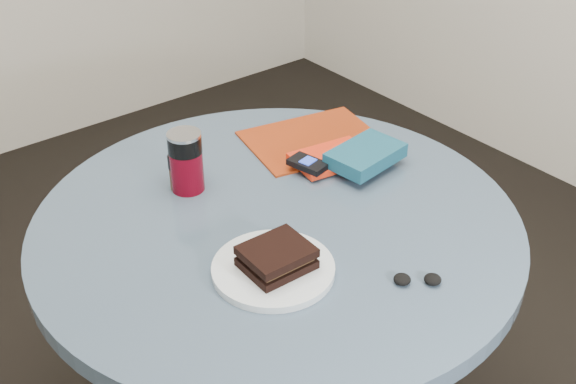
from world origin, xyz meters
TOP-DOWN VIEW (x-y plane):
  - table at (0.00, 0.00)m, footprint 1.00×1.00m
  - plate at (-0.11, -0.13)m, footprint 0.28×0.28m
  - sandwich at (-0.11, -0.14)m, footprint 0.12×0.11m
  - soda_can at (-0.08, 0.21)m, footprint 0.08×0.08m
  - pepper_grinder at (-0.10, 0.22)m, footprint 0.04×0.04m
  - magazine at (0.27, 0.20)m, footprint 0.35×0.29m
  - red_book at (0.23, 0.10)m, footprint 0.19×0.14m
  - novel at (0.27, 0.03)m, footprint 0.18×0.13m
  - mp3_player at (0.16, 0.09)m, footprint 0.07×0.10m
  - headphones at (0.07, -0.32)m, footprint 0.09×0.08m

SIDE VIEW (x-z plane):
  - table at x=0.00m, z-range 0.21..0.96m
  - magazine at x=0.27m, z-range 0.75..0.76m
  - plate at x=-0.11m, z-range 0.75..0.76m
  - headphones at x=0.07m, z-range 0.75..0.77m
  - red_book at x=0.23m, z-range 0.76..0.77m
  - mp3_player at x=0.16m, z-range 0.77..0.79m
  - sandwich at x=-0.11m, z-range 0.76..0.81m
  - novel at x=0.27m, z-range 0.77..0.80m
  - pepper_grinder at x=-0.10m, z-range 0.75..0.83m
  - soda_can at x=-0.08m, z-range 0.75..0.89m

